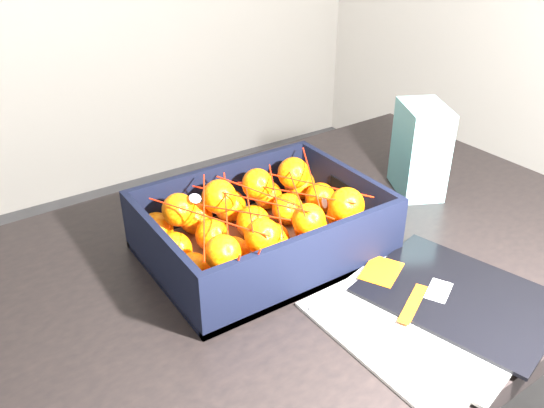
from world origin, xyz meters
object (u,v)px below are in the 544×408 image
magazine_stack (433,313)px  retail_carton (420,149)px  produce_crate (262,234)px  table (312,290)px

magazine_stack → retail_carton: 0.42m
magazine_stack → produce_crate: size_ratio=0.90×
retail_carton → produce_crate: bearing=-151.1°
produce_crate → table: bearing=-24.3°
magazine_stack → retail_carton: bearing=47.6°
table → magazine_stack: bearing=-83.1°
retail_carton → table: bearing=-143.5°
table → produce_crate: bearing=155.7°
table → produce_crate: size_ratio=3.12×
produce_crate → retail_carton: 0.40m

